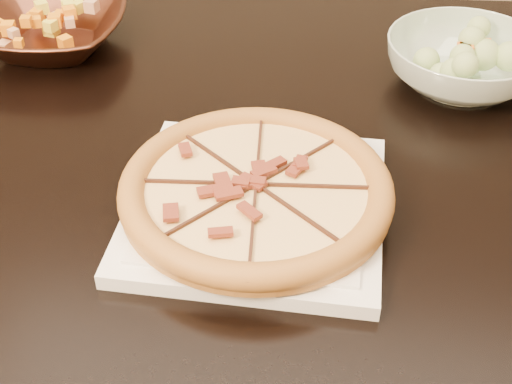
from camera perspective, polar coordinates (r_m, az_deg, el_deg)
dining_table at (r=1.00m, az=-5.18°, el=-0.11°), size 1.37×0.94×0.75m
plate at (r=0.79m, az=-0.00°, el=-1.10°), size 0.28×0.28×0.02m
pizza at (r=0.77m, az=-0.00°, el=0.23°), size 0.30×0.30×0.03m
bronze_bowl at (r=1.15m, az=-16.17°, el=12.26°), size 0.24×0.24×0.06m
mixed_dish at (r=1.13m, az=-16.63°, el=14.13°), size 0.10×0.12×0.03m
salad_bowl at (r=1.04m, az=16.25°, el=9.89°), size 0.25×0.25×0.07m
salad at (r=1.02m, az=16.76°, el=12.38°), size 0.09×0.12×0.04m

